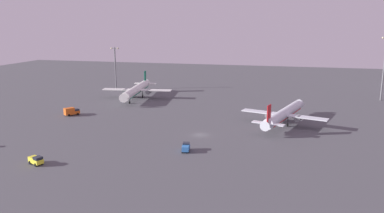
# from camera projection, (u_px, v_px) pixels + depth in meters

# --- Properties ---
(ground_plane) EXTENTS (416.00, 416.00, 0.00)m
(ground_plane) POSITION_uv_depth(u_px,v_px,m) (200.00, 135.00, 122.28)
(ground_plane) COLOR #4C4C51
(airplane_terminal_side) EXTENTS (30.09, 38.29, 10.03)m
(airplane_terminal_side) POSITION_uv_depth(u_px,v_px,m) (284.00, 114.00, 133.96)
(airplane_terminal_side) COLOR silver
(airplane_terminal_side) RESTS_ON ground
(airplane_far_stand) EXTENTS (33.21, 42.55, 10.92)m
(airplane_far_stand) POSITION_uv_depth(u_px,v_px,m) (137.00, 90.00, 180.61)
(airplane_far_stand) COLOR silver
(airplane_far_stand) RESTS_ON ground
(maintenance_van) EXTENTS (4.58, 3.44, 2.25)m
(maintenance_van) POSITION_uv_depth(u_px,v_px,m) (36.00, 160.00, 96.57)
(maintenance_van) COLOR yellow
(maintenance_van) RESTS_ON ground
(cargo_loader) EXTENTS (2.59, 4.40, 2.25)m
(cargo_loader) POSITION_uv_depth(u_px,v_px,m) (186.00, 147.00, 106.49)
(cargo_loader) COLOR #3372BF
(cargo_loader) RESTS_ON ground
(catering_truck) EXTENTS (5.24, 5.95, 3.05)m
(catering_truck) POSITION_uv_depth(u_px,v_px,m) (71.00, 111.00, 147.80)
(catering_truck) COLOR #D85919
(catering_truck) RESTS_ON ground
(apron_light_central) EXTENTS (4.80, 0.90, 29.12)m
(apron_light_central) POSITION_uv_depth(u_px,v_px,m) (384.00, 65.00, 173.11)
(apron_light_central) COLOR slate
(apron_light_central) RESTS_ON ground
(apron_light_west) EXTENTS (4.80, 0.90, 22.51)m
(apron_light_west) POSITION_uv_depth(u_px,v_px,m) (115.00, 65.00, 203.47)
(apron_light_west) COLOR slate
(apron_light_west) RESTS_ON ground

